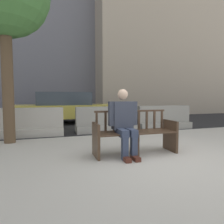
% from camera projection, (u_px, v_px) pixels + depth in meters
% --- Properties ---
extents(ground_plane, '(200.00, 200.00, 0.00)m').
position_uv_depth(ground_plane, '(169.00, 158.00, 3.77)').
color(ground_plane, '#B7B2A8').
extents(street_asphalt, '(120.00, 12.00, 0.01)m').
position_uv_depth(street_asphalt, '(84.00, 116.00, 12.00)').
color(street_asphalt, black).
rests_on(street_asphalt, ground).
extents(street_bench, '(1.70, 0.57, 0.88)m').
position_uv_depth(street_bench, '(135.00, 134.00, 4.08)').
color(street_bench, '#473323').
rests_on(street_bench, ground).
extents(seated_person, '(0.58, 0.73, 1.31)m').
position_uv_depth(seated_person, '(124.00, 121.00, 3.93)').
color(seated_person, '#383D4C').
rests_on(seated_person, ground).
extents(jersey_barrier_centre, '(2.03, 0.76, 0.84)m').
position_uv_depth(jersey_barrier_centre, '(106.00, 122.00, 6.65)').
color(jersey_barrier_centre, gray).
rests_on(jersey_barrier_centre, ground).
extents(jersey_barrier_left, '(2.03, 0.76, 0.84)m').
position_uv_depth(jersey_barrier_left, '(28.00, 125.00, 5.89)').
color(jersey_barrier_left, '#ADA89E').
rests_on(jersey_barrier_left, ground).
extents(jersey_barrier_right, '(2.03, 0.76, 0.84)m').
position_uv_depth(jersey_barrier_right, '(163.00, 119.00, 7.32)').
color(jersey_barrier_right, gray).
rests_on(jersey_barrier_right, ground).
extents(car_taxi_near, '(4.67, 1.92, 1.37)m').
position_uv_depth(car_taxi_near, '(67.00, 108.00, 8.85)').
color(car_taxi_near, '#DBC64C').
rests_on(car_taxi_near, ground).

